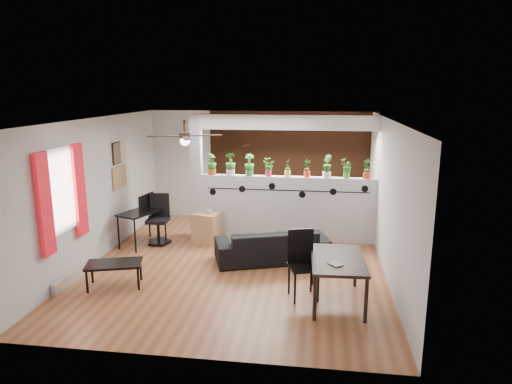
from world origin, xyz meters
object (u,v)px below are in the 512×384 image
(potted_plant_4, at_px, (288,167))
(cup, at_px, (209,211))
(office_chair, at_px, (159,222))
(potted_plant_8, at_px, (367,168))
(computer_desk, at_px, (142,214))
(folding_chair, at_px, (302,257))
(potted_plant_6, at_px, (327,166))
(sofa, at_px, (272,245))
(potted_plant_0, at_px, (212,163))
(coffee_table, at_px, (114,265))
(potted_plant_5, at_px, (307,167))
(potted_plant_3, at_px, (268,167))
(ceiling_fan, at_px, (185,137))
(potted_plant_1, at_px, (231,163))
(potted_plant_7, at_px, (347,168))
(potted_plant_2, at_px, (249,164))
(dining_table, at_px, (338,263))
(cube_shelf, at_px, (207,227))

(potted_plant_4, distance_m, cup, 1.85)
(office_chair, bearing_deg, potted_plant_8, 7.84)
(computer_desk, bearing_deg, folding_chair, -30.30)
(potted_plant_6, xyz_separation_m, sofa, (-0.98, -1.23, -1.31))
(potted_plant_0, height_order, coffee_table, potted_plant_0)
(potted_plant_8, distance_m, office_chair, 4.35)
(potted_plant_5, distance_m, sofa, 1.85)
(computer_desk, bearing_deg, potted_plant_3, 15.92)
(ceiling_fan, xyz_separation_m, potted_plant_1, (0.42, 1.80, -0.72))
(potted_plant_4, bearing_deg, office_chair, -167.48)
(potted_plant_1, distance_m, folding_chair, 3.23)
(potted_plant_0, xyz_separation_m, potted_plant_1, (0.40, -0.00, 0.01))
(potted_plant_1, xyz_separation_m, office_chair, (-1.40, -0.57, -1.16))
(potted_plant_7, height_order, potted_plant_8, potted_plant_8)
(folding_chair, distance_m, coffee_table, 2.99)
(potted_plant_6, height_order, folding_chair, potted_plant_6)
(ceiling_fan, xyz_separation_m, sofa, (1.41, 0.57, -2.03))
(potted_plant_5, distance_m, potted_plant_8, 1.19)
(potted_plant_1, height_order, potted_plant_5, potted_plant_1)
(potted_plant_2, bearing_deg, folding_chair, -65.48)
(potted_plant_3, bearing_deg, potted_plant_8, 0.00)
(potted_plant_3, relative_size, folding_chair, 0.35)
(potted_plant_7, bearing_deg, potted_plant_6, 180.00)
(ceiling_fan, bearing_deg, dining_table, -21.26)
(cup, height_order, folding_chair, folding_chair)
(ceiling_fan, bearing_deg, potted_plant_5, 42.06)
(potted_plant_5, relative_size, sofa, 0.19)
(potted_plant_7, height_order, folding_chair, potted_plant_7)
(potted_plant_1, xyz_separation_m, cube_shelf, (-0.44, -0.37, -1.29))
(potted_plant_1, bearing_deg, folding_chair, -58.78)
(cube_shelf, relative_size, dining_table, 0.48)
(sofa, relative_size, cube_shelf, 3.17)
(potted_plant_2, bearing_deg, potted_plant_6, 0.00)
(potted_plant_2, xyz_separation_m, potted_plant_8, (2.37, 0.00, -0.02))
(potted_plant_4, bearing_deg, potted_plant_2, -180.00)
(potted_plant_4, distance_m, potted_plant_6, 0.79)
(potted_plant_4, relative_size, computer_desk, 0.34)
(potted_plant_4, height_order, cube_shelf, potted_plant_4)
(potted_plant_1, xyz_separation_m, potted_plant_4, (1.19, 0.00, -0.05))
(potted_plant_4, relative_size, potted_plant_6, 0.80)
(potted_plant_2, bearing_deg, potted_plant_8, 0.00)
(potted_plant_2, bearing_deg, potted_plant_4, 0.00)
(potted_plant_4, xyz_separation_m, cube_shelf, (-1.63, -0.37, -1.24))
(potted_plant_8, height_order, office_chair, potted_plant_8)
(potted_plant_8, xyz_separation_m, office_chair, (-4.16, -0.57, -1.13))
(potted_plant_5, xyz_separation_m, cup, (-1.97, -0.37, -0.89))
(potted_plant_7, relative_size, potted_plant_8, 0.91)
(computer_desk, distance_m, office_chair, 0.38)
(cube_shelf, bearing_deg, potted_plant_5, 23.73)
(sofa, relative_size, computer_desk, 1.79)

